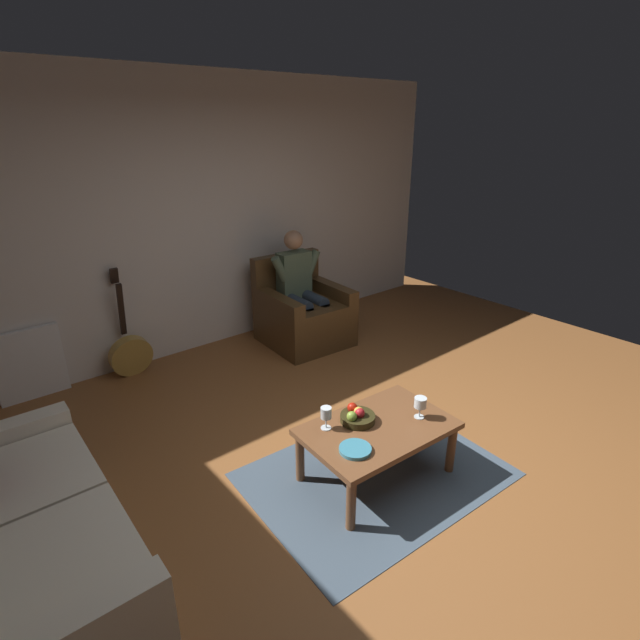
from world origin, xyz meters
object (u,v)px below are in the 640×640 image
object	(u,v)px
couch	(14,554)
fruit_bowl	(357,416)
guitar	(130,352)
wine_glass_near	(326,414)
coffee_table	(378,433)
decorative_dish	(355,449)
person_seated	(300,285)
armchair	(302,314)
wine_glass_far	(420,404)

from	to	relation	value
couch	fruit_bowl	bearing A→B (deg)	81.55
guitar	wine_glass_near	bearing A→B (deg)	101.43
coffee_table	decorative_dish	distance (m)	0.32
person_seated	coffee_table	bearing A→B (deg)	68.30
coffee_table	wine_glass_near	distance (m)	0.38
wine_glass_near	couch	bearing A→B (deg)	-8.17
guitar	wine_glass_near	distance (m)	2.39
person_seated	decorative_dish	xyz separation A→B (m)	(1.30, 2.23, -0.23)
person_seated	wine_glass_near	world-z (taller)	person_seated
armchair	guitar	bearing A→B (deg)	-10.56
couch	wine_glass_far	distance (m)	2.43
fruit_bowl	decorative_dish	xyz separation A→B (m)	(0.23, 0.23, -0.03)
armchair	wine_glass_far	distance (m)	2.32
coffee_table	guitar	distance (m)	2.64
person_seated	couch	xyz separation A→B (m)	(3.06, 1.67, -0.32)
wine_glass_far	couch	bearing A→B (deg)	-13.48
person_seated	wine_glass_far	world-z (taller)	person_seated
guitar	fruit_bowl	world-z (taller)	guitar
guitar	wine_glass_far	bearing A→B (deg)	111.63
person_seated	decorative_dish	bearing A→B (deg)	63.14
wine_glass_near	wine_glass_far	xyz separation A→B (m)	(-0.58, 0.31, -0.00)
couch	wine_glass_far	size ratio (longest dim) A/B	11.20
wine_glass_near	decorative_dish	bearing A→B (deg)	86.68
wine_glass_near	fruit_bowl	world-z (taller)	wine_glass_near
person_seated	guitar	world-z (taller)	person_seated
guitar	decorative_dish	bearing A→B (deg)	99.80
person_seated	guitar	bearing A→B (deg)	-9.58
person_seated	decorative_dish	world-z (taller)	person_seated
person_seated	wine_glass_far	xyz separation A→B (m)	(0.70, 2.24, -0.14)
armchair	decorative_dish	distance (m)	2.55
person_seated	fruit_bowl	size ratio (longest dim) A/B	5.14
armchair	decorative_dish	size ratio (longest dim) A/B	4.61
decorative_dish	coffee_table	bearing A→B (deg)	-162.40
person_seated	guitar	size ratio (longest dim) A/B	1.16
wine_glass_far	fruit_bowl	xyz separation A→B (m)	(0.36, -0.24, -0.07)
person_seated	couch	distance (m)	3.50
wine_glass_near	decorative_dish	distance (m)	0.31
couch	guitar	size ratio (longest dim) A/B	1.63
person_seated	wine_glass_near	size ratio (longest dim) A/B	7.68
wine_glass_far	guitar	bearing A→B (deg)	-68.37
couch	wine_glass_near	world-z (taller)	couch
coffee_table	wine_glass_far	xyz separation A→B (m)	(-0.29, 0.11, 0.16)
wine_glass_near	wine_glass_far	size ratio (longest dim) A/B	1.04
fruit_bowl	couch	bearing A→B (deg)	-9.30
fruit_bowl	decorative_dish	distance (m)	0.32
guitar	wine_glass_far	size ratio (longest dim) A/B	6.88
guitar	wine_glass_far	xyz separation A→B (m)	(-1.05, 2.64, 0.27)
armchair	fruit_bowl	world-z (taller)	armchair
person_seated	fruit_bowl	world-z (taller)	person_seated
coffee_table	person_seated	bearing A→B (deg)	-115.06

